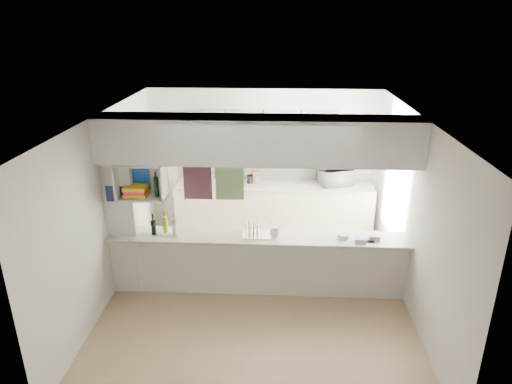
# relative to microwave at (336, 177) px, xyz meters

# --- Properties ---
(floor) EXTENTS (4.80, 4.80, 0.00)m
(floor) POSITION_rel_microwave_xyz_m (-1.31, -2.14, -1.07)
(floor) COLOR tan
(floor) RESTS_ON ground
(ceiling) EXTENTS (4.80, 4.80, 0.00)m
(ceiling) POSITION_rel_microwave_xyz_m (-1.31, -2.14, 1.53)
(ceiling) COLOR white
(ceiling) RESTS_ON wall_back
(wall_back) EXTENTS (4.20, 0.00, 4.20)m
(wall_back) POSITION_rel_microwave_xyz_m (-1.31, 0.26, 0.23)
(wall_back) COLOR silver
(wall_back) RESTS_ON floor
(wall_left) EXTENTS (0.00, 4.80, 4.80)m
(wall_left) POSITION_rel_microwave_xyz_m (-3.41, -2.14, 0.23)
(wall_left) COLOR silver
(wall_left) RESTS_ON floor
(wall_right) EXTENTS (0.00, 4.80, 4.80)m
(wall_right) POSITION_rel_microwave_xyz_m (0.79, -2.14, 0.23)
(wall_right) COLOR silver
(wall_right) RESTS_ON floor
(servery_partition) EXTENTS (4.20, 0.50, 2.60)m
(servery_partition) POSITION_rel_microwave_xyz_m (-1.49, -2.14, 0.59)
(servery_partition) COLOR silver
(servery_partition) RESTS_ON floor
(cubby_shelf) EXTENTS (0.65, 0.35, 0.50)m
(cubby_shelf) POSITION_rel_microwave_xyz_m (-2.88, -2.21, 0.64)
(cubby_shelf) COLOR white
(cubby_shelf) RESTS_ON bulkhead
(kitchen_run) EXTENTS (3.60, 0.63, 2.24)m
(kitchen_run) POSITION_rel_microwave_xyz_m (-1.15, -0.00, -0.25)
(kitchen_run) COLOR beige
(kitchen_run) RESTS_ON floor
(microwave) EXTENTS (0.64, 0.52, 0.31)m
(microwave) POSITION_rel_microwave_xyz_m (0.00, 0.00, 0.00)
(microwave) COLOR white
(microwave) RESTS_ON bench_top
(bowl) EXTENTS (0.26, 0.26, 0.06)m
(bowl) POSITION_rel_microwave_xyz_m (-0.00, 0.01, 0.19)
(bowl) COLOR navy
(bowl) RESTS_ON microwave
(dish_rack) EXTENTS (0.41, 0.31, 0.22)m
(dish_rack) POSITION_rel_microwave_xyz_m (-1.33, -2.11, -0.07)
(dish_rack) COLOR silver
(dish_rack) RESTS_ON breakfast_bar
(cup) EXTENTS (0.16, 0.16, 0.11)m
(cup) POSITION_rel_microwave_xyz_m (-1.07, -2.17, -0.09)
(cup) COLOR white
(cup) RESTS_ON dish_rack
(wine_bottles) EXTENTS (0.37, 0.15, 0.35)m
(wine_bottles) POSITION_rel_microwave_xyz_m (-2.62, -2.14, -0.03)
(wine_bottles) COLOR black
(wine_bottles) RESTS_ON breakfast_bar
(plastic_tubs) EXTENTS (0.57, 0.23, 0.07)m
(plastic_tubs) POSITION_rel_microwave_xyz_m (0.05, -2.20, -0.12)
(plastic_tubs) COLOR silver
(plastic_tubs) RESTS_ON breakfast_bar
(utensil_jar) EXTENTS (0.10, 0.10, 0.15)m
(utensil_jar) POSITION_rel_microwave_xyz_m (-1.56, 0.01, -0.08)
(utensil_jar) COLOR black
(utensil_jar) RESTS_ON bench_top
(knife_block) EXTENTS (0.13, 0.12, 0.22)m
(knife_block) POSITION_rel_microwave_xyz_m (-1.46, 0.04, -0.04)
(knife_block) COLOR brown
(knife_block) RESTS_ON bench_top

